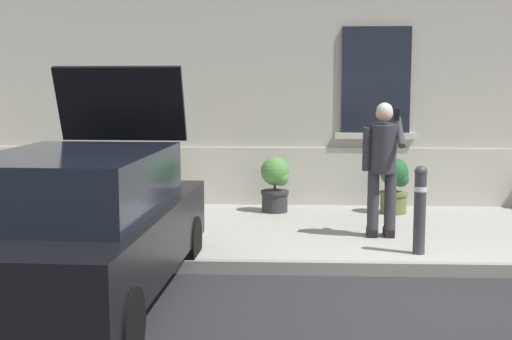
% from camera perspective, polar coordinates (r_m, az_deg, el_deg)
% --- Properties ---
extents(ground_plane, '(80.00, 80.00, 0.00)m').
position_cam_1_polar(ground_plane, '(6.98, 14.15, -10.74)').
color(ground_plane, '#232326').
extents(sidewalk, '(24.00, 3.60, 0.15)m').
position_cam_1_polar(sidewalk, '(9.63, 10.86, -5.23)').
color(sidewalk, '#99968E').
rests_on(sidewalk, ground).
extents(curb_edge, '(24.00, 0.12, 0.15)m').
position_cam_1_polar(curb_edge, '(7.84, 12.80, -8.13)').
color(curb_edge, gray).
rests_on(curb_edge, ground).
extents(hatchback_car_black, '(1.91, 4.12, 2.34)m').
position_cam_1_polar(hatchback_car_black, '(6.75, -14.51, -4.36)').
color(hatchback_car_black, black).
rests_on(hatchback_car_black, ground).
extents(bollard_near_person, '(0.15, 0.15, 1.04)m').
position_cam_1_polar(bollard_near_person, '(8.13, 13.63, -3.00)').
color(bollard_near_person, '#333338').
rests_on(bollard_near_person, sidewalk).
extents(bollard_far_left, '(0.15, 0.15, 1.04)m').
position_cam_1_polar(bollard_far_left, '(8.39, -15.37, -2.75)').
color(bollard_far_left, '#333338').
rests_on(bollard_far_left, sidewalk).
extents(person_on_phone, '(0.51, 0.47, 1.75)m').
position_cam_1_polar(person_on_phone, '(8.84, 10.62, 0.75)').
color(person_on_phone, '#2D2D33').
rests_on(person_on_phone, sidewalk).
extents(planter_cream, '(0.44, 0.44, 0.86)m').
position_cam_1_polar(planter_cream, '(11.17, -17.56, -0.96)').
color(planter_cream, beige).
rests_on(planter_cream, sidewalk).
extents(planter_terracotta, '(0.44, 0.44, 0.86)m').
position_cam_1_polar(planter_terracotta, '(11.01, -7.94, -0.81)').
color(planter_terracotta, '#B25B38').
rests_on(planter_terracotta, sidewalk).
extents(planter_charcoal, '(0.44, 0.44, 0.86)m').
position_cam_1_polar(planter_charcoal, '(10.54, 1.64, -1.10)').
color(planter_charcoal, '#2D2D30').
rests_on(planter_charcoal, sidewalk).
extents(planter_olive, '(0.44, 0.44, 0.86)m').
position_cam_1_polar(planter_olive, '(10.64, 11.58, -1.17)').
color(planter_olive, '#606B38').
rests_on(planter_olive, sidewalk).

